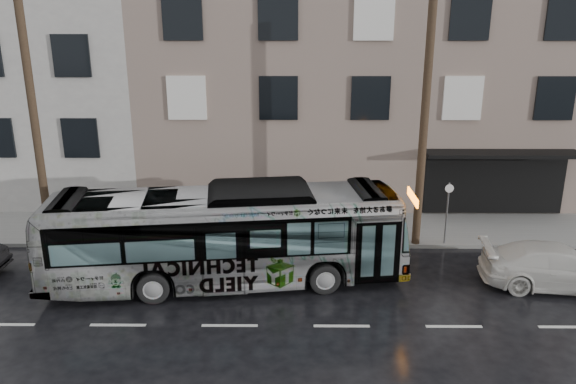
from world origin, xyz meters
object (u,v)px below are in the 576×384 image
Objects in this scene: sign_post at (447,213)px; bus at (226,236)px; white_sedan at (558,267)px; utility_pole_front at (424,127)px; utility_pole_rear at (35,126)px.

bus reaches higher than sign_post.
white_sedan is (10.77, -0.26, -0.92)m from bus.
utility_pole_rear is at bearing 180.00° from utility_pole_front.
utility_pole_front is at bearing 56.49° from white_sedan.
utility_pole_rear is at bearing 180.00° from sign_post.
utility_pole_front is at bearing -73.72° from bus.
utility_pole_rear reaches higher than bus.
utility_pole_rear is 3.75× the size of sign_post.
utility_pole_front and utility_pole_rear have the same top height.
utility_pole_rear reaches higher than white_sedan.
bus is at bearing 95.11° from white_sedan.
white_sedan is (17.89, -3.27, -3.95)m from utility_pole_rear.
bus is (7.12, -3.00, -3.03)m from utility_pole_rear.
sign_post is (1.10, 0.00, -3.30)m from utility_pole_front.
sign_post is at bearing 0.00° from utility_pole_front.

